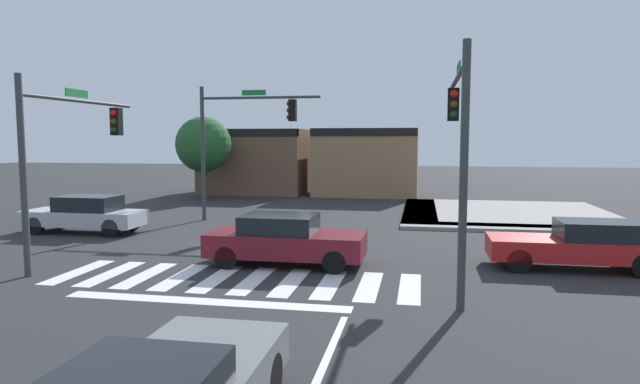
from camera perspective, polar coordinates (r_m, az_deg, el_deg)
The scene contains 12 objects.
ground_plane at distance 18.98m, azimuth -4.39°, elevation -5.74°, with size 120.00×120.00×0.00m, color #2B2B2D.
crosswalk_near at distance 14.79m, azimuth -8.94°, elevation -9.03°, with size 9.72×2.87×0.01m.
bike_detector_marking at distance 10.53m, azimuth -9.07°, elevation -15.10°, with size 1.03×1.03×0.01m.
curb_corner_northeast at distance 27.88m, azimuth 18.04°, elevation -2.23°, with size 10.00×10.60×0.15m.
storefront_row at distance 37.61m, azimuth -0.88°, elevation 3.26°, with size 14.57×5.93×4.42m.
traffic_signal_southwest at distance 18.19m, azimuth -24.57°, elevation 5.12°, with size 0.32×5.57×5.44m.
traffic_signal_southeast at distance 14.01m, azimuth 14.29°, elevation 6.61°, with size 0.32×5.83×5.78m.
traffic_signal_northwest at distance 24.76m, azimuth -8.18°, elevation 6.55°, with size 5.53×0.32×6.08m.
car_silver at distance 23.56m, azimuth -23.35°, elevation -2.13°, with size 4.76×1.71×1.48m.
car_red at distance 17.24m, azimuth 25.57°, elevation -4.98°, with size 4.68×1.71×1.41m.
car_maroon at distance 16.19m, azimuth -3.67°, elevation -4.97°, with size 4.60×1.93×1.49m.
roadside_tree at distance 34.65m, azimuth -12.10°, elevation 4.86°, with size 3.44×3.44×5.12m.
Camera 1 is at (4.82, -17.98, 3.70)m, focal length 30.58 mm.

